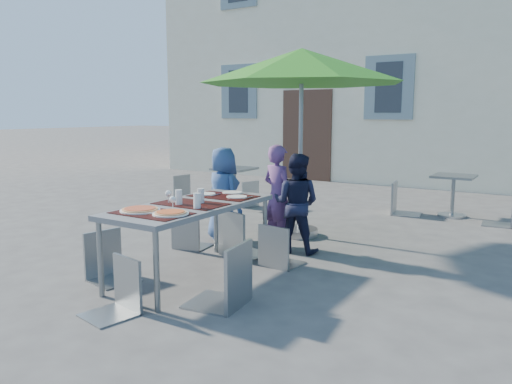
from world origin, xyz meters
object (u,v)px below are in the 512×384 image
Objects in this scene: pizza_near_right at (171,213)px; chair_4 at (227,235)px; pizza_near_left at (140,210)px; child_2 at (296,203)px; bg_chair_r_0 at (247,178)px; chair_2 at (279,220)px; bg_chair_l_0 at (185,173)px; dining_table at (191,209)px; patio_umbrella at (302,68)px; bg_chair_l_1 at (402,178)px; child_0 at (223,194)px; bg_chair_r_1 at (507,189)px; chair_0 at (189,208)px; cafe_table_0 at (235,181)px; chair_3 at (107,227)px; chair_1 at (239,205)px; chair_5 at (116,254)px; cafe_table_1 at (453,190)px; child_1 at (278,196)px.

chair_4 is at bearing 7.62° from pizza_near_right.
pizza_near_left is at bearing -173.37° from chair_4.
child_2 is 2.99m from bg_chair_r_0.
bg_chair_l_0 is (-3.57, 2.69, 0.01)m from chair_2.
bg_chair_r_0 is at bearing 114.87° from dining_table.
pizza_near_left is 0.14× the size of patio_umbrella.
patio_umbrella reaches higher than bg_chair_l_1.
child_0 reaches higher than bg_chair_r_1.
bg_chair_l_1 is (1.57, 3.50, 0.08)m from chair_0.
pizza_near_right is 1.62m from chair_0.
cafe_table_0 is at bearing 118.19° from dining_table.
chair_3 reaches higher than chair_0.
bg_chair_r_1 is (2.23, 4.77, -0.23)m from pizza_near_right.
chair_0 is at bearing 112.29° from pizza_near_left.
chair_0 is 0.72m from chair_1.
chair_1 reaches higher than bg_chair_l_0.
chair_5 is at bearing -105.45° from chair_2.
chair_4 reaches higher than dining_table.
chair_2 reaches higher than chair_5.
child_2 is at bearing -110.42° from cafe_table_1.
chair_0 is at bearing 130.95° from dining_table.
child_2 is at bearing -98.00° from bg_chair_l_1.
child_1 reaches higher than child_0.
dining_table is 1.52× the size of child_0.
cafe_table_0 is (-1.86, 2.62, -0.17)m from chair_1.
chair_0 is (-0.70, 0.81, -0.19)m from dining_table.
child_1 reaches higher than bg_chair_l_1.
chair_5 is 5.45m from bg_chair_l_0.
child_0 is at bearing 112.60° from pizza_near_right.
pizza_near_left is 0.55× the size of cafe_table_1.
chair_0 is at bearing -114.15° from bg_chair_l_1.
child_2 reaches higher than pizza_near_right.
cafe_table_1 is (1.49, 2.43, -1.79)m from patio_umbrella.
dining_table is 1.85× the size of bg_chair_l_1.
chair_0 is (-0.56, 1.35, -0.27)m from pizza_near_left.
child_2 reaches higher than bg_chair_l_0.
child_1 is 1.07× the size of child_2.
cafe_table_0 is 0.24m from bg_chair_r_0.
bg_chair_l_0 is (-3.13, 1.34, -1.70)m from patio_umbrella.
chair_3 is 0.91× the size of bg_chair_l_1.
pizza_near_right is at bearing -106.40° from chair_2.
child_1 is at bearing -48.69° from bg_chair_r_0.
chair_1 is (0.16, 1.38, -0.16)m from pizza_near_left.
child_2 is 1.81m from patio_umbrella.
chair_3 is at bearing 84.74° from child_1.
dining_table is at bearing -49.05° from bg_chair_l_0.
pizza_near_right is (0.34, 0.03, -0.00)m from pizza_near_left.
chair_0 is at bearing 124.13° from pizza_near_right.
child_2 is 0.44× the size of patio_umbrella.
chair_5 is 0.94× the size of bg_chair_r_1.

